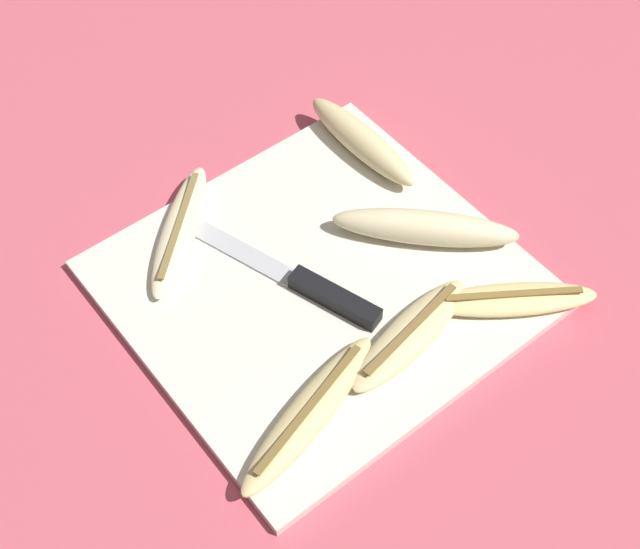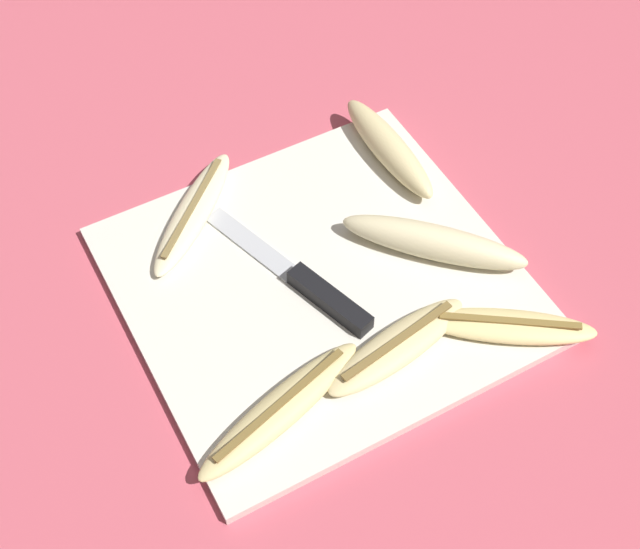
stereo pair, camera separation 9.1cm
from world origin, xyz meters
The scene contains 9 objects.
ground_plane centered at (0.00, 0.00, 0.00)m, with size 4.00×4.00×0.00m, color #C65160.
cutting_board centered at (0.00, 0.00, 0.01)m, with size 0.39×0.37×0.01m.
knife centered at (-0.01, -0.01, 0.02)m, with size 0.09×0.22×0.02m.
banana_spotted_left centered at (-0.11, -0.12, 0.02)m, with size 0.20×0.09×0.02m.
banana_cream_curved centered at (0.12, -0.03, 0.03)m, with size 0.17×0.17×0.04m.
banana_mellow_near centered at (0.02, -0.11, 0.02)m, with size 0.17×0.07×0.02m.
banana_ripe_center centered at (0.15, 0.11, 0.03)m, with size 0.04×0.17×0.03m.
banana_golden_short centered at (0.13, -0.14, 0.02)m, with size 0.17×0.13×0.02m.
banana_pale_long centered at (-0.08, 0.14, 0.02)m, with size 0.16×0.15×0.02m.
Camera 1 is at (-0.34, -0.42, 0.76)m, focal length 50.00 mm.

